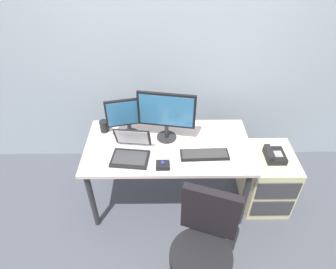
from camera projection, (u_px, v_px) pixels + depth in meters
name	position (u px, v px, depth m)	size (l,w,h in m)	color
ground_plane	(168.00, 197.00, 3.05)	(8.00, 8.00, 0.00)	#494C57
back_wall	(167.00, 39.00, 2.73)	(6.00, 0.10, 2.80)	#9BA9BA
desk	(168.00, 151.00, 2.64)	(1.47, 0.75, 0.71)	beige
file_cabinet	(267.00, 179.00, 2.84)	(0.42, 0.53, 0.59)	beige
desk_phone	(274.00, 155.00, 2.62)	(0.17, 0.20, 0.09)	black
office_chair	(202.00, 253.00, 2.10)	(0.52, 0.54, 0.95)	black
monitor_main	(166.00, 113.00, 2.50)	(0.50, 0.18, 0.47)	#262628
monitor_side	(128.00, 116.00, 2.57)	(0.38, 0.18, 0.39)	#262628
keyboard	(205.00, 155.00, 2.48)	(0.41, 0.15, 0.03)	black
laptop	(131.00, 151.00, 2.46)	(0.34, 0.33, 0.23)	black
trackball_mouse	(163.00, 165.00, 2.37)	(0.11, 0.09, 0.07)	black
coffee_mug	(104.00, 126.00, 2.72)	(0.09, 0.08, 0.11)	black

